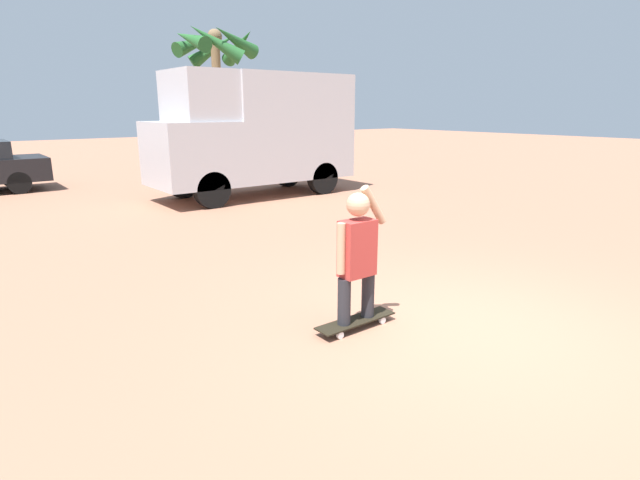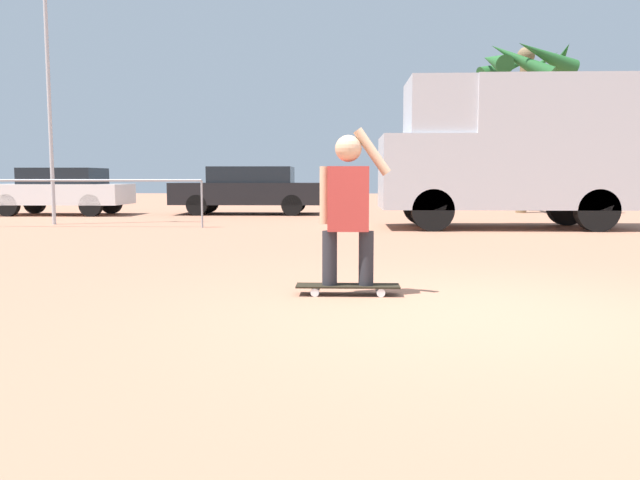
% 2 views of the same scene
% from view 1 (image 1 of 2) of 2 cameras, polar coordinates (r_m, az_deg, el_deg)
% --- Properties ---
extents(ground_plane, '(80.00, 80.00, 0.00)m').
position_cam_1_polar(ground_plane, '(5.73, 16.61, -9.73)').
color(ground_plane, '#A36B51').
extents(skateboard, '(0.97, 0.24, 0.10)m').
position_cam_1_polar(skateboard, '(5.51, 4.11, -9.24)').
color(skateboard, black).
rests_on(skateboard, ground_plane).
extents(person_skateboarder, '(0.66, 0.25, 1.47)m').
position_cam_1_polar(person_skateboarder, '(5.23, 4.26, -1.20)').
color(person_skateboarder, '#28282D').
rests_on(person_skateboarder, skateboard).
extents(camper_van, '(5.42, 2.05, 3.22)m').
position_cam_1_polar(camper_van, '(13.74, -7.28, 12.30)').
color(camper_van, black).
rests_on(camper_van, ground_plane).
extents(palm_tree_near_van, '(2.87, 3.17, 5.35)m').
position_cam_1_polar(palm_tree_near_van, '(20.22, -11.86, 20.40)').
color(palm_tree_near_van, brown).
rests_on(palm_tree_near_van, ground_plane).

